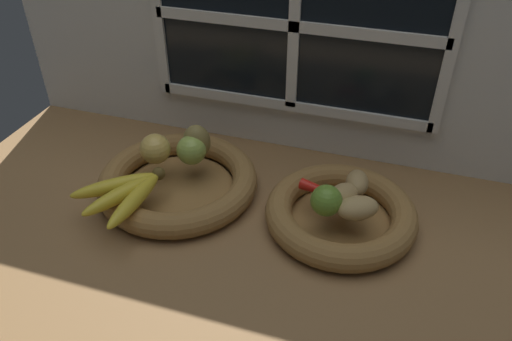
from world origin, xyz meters
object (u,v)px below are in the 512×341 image
(fruit_bowl_right, at_px, (341,214))
(lime_near, at_px, (326,201))
(chili_pepper, at_px, (334,195))
(fruit_bowl_left, at_px, (178,181))
(apple_green_back, at_px, (191,150))
(potato_back, at_px, (357,183))
(banana_bunch_front, at_px, (125,192))
(potato_large, at_px, (343,195))
(apple_golden_left, at_px, (155,149))
(potato_small, at_px, (357,208))
(pear_brown, at_px, (197,142))

(fruit_bowl_right, xyz_separation_m, lime_near, (-0.03, -0.04, 0.06))
(chili_pepper, bearing_deg, fruit_bowl_left, -164.89)
(apple_green_back, relative_size, potato_back, 0.90)
(banana_bunch_front, xyz_separation_m, potato_large, (0.41, 0.12, 0.00))
(fruit_bowl_left, distance_m, apple_golden_left, 0.09)
(apple_golden_left, height_order, potato_small, apple_golden_left)
(fruit_bowl_left, relative_size, apple_golden_left, 5.17)
(pear_brown, bearing_deg, fruit_bowl_left, -108.90)
(apple_green_back, relative_size, banana_bunch_front, 0.34)
(apple_green_back, bearing_deg, fruit_bowl_left, -115.54)
(apple_golden_left, distance_m, banana_bunch_front, 0.14)
(potato_large, bearing_deg, apple_golden_left, 177.45)
(potato_small, xyz_separation_m, potato_back, (-0.01, 0.08, -0.00))
(potato_large, relative_size, potato_back, 0.98)
(apple_green_back, relative_size, apple_golden_left, 0.97)
(banana_bunch_front, relative_size, potato_back, 2.65)
(potato_small, bearing_deg, chili_pepper, 144.10)
(fruit_bowl_right, relative_size, apple_golden_left, 4.54)
(potato_small, relative_size, chili_pepper, 0.56)
(fruit_bowl_right, relative_size, pear_brown, 3.83)
(potato_large, relative_size, lime_near, 1.15)
(potato_large, bearing_deg, banana_bunch_front, -164.37)
(apple_green_back, distance_m, apple_golden_left, 0.08)
(pear_brown, bearing_deg, banana_bunch_front, -113.85)
(banana_bunch_front, distance_m, chili_pepper, 0.41)
(pear_brown, distance_m, banana_bunch_front, 0.20)
(pear_brown, distance_m, chili_pepper, 0.32)
(lime_near, bearing_deg, chili_pepper, 79.94)
(apple_green_back, height_order, pear_brown, pear_brown)
(banana_bunch_front, bearing_deg, potato_large, 15.63)
(pear_brown, bearing_deg, chili_pepper, -10.64)
(apple_green_back, relative_size, chili_pepper, 0.45)
(potato_back, relative_size, chili_pepper, 0.50)
(potato_small, bearing_deg, apple_green_back, 168.95)
(pear_brown, xyz_separation_m, banana_bunch_front, (-0.08, -0.18, -0.02))
(apple_green_back, height_order, potato_small, apple_green_back)
(fruit_bowl_left, relative_size, apple_green_back, 5.35)
(fruit_bowl_right, distance_m, apple_golden_left, 0.42)
(banana_bunch_front, bearing_deg, lime_near, 11.14)
(fruit_bowl_left, height_order, fruit_bowl_right, same)
(apple_golden_left, distance_m, lime_near, 0.39)
(fruit_bowl_right, height_order, potato_small, potato_small)
(apple_golden_left, bearing_deg, fruit_bowl_left, -18.04)
(potato_small, xyz_separation_m, potato_large, (-0.03, 0.03, -0.00))
(chili_pepper, bearing_deg, potato_back, 60.44)
(potato_small, height_order, potato_back, same)
(apple_golden_left, xyz_separation_m, banana_bunch_front, (-0.00, -0.13, -0.02))
(potato_large, bearing_deg, fruit_bowl_right, 0.00)
(fruit_bowl_left, distance_m, fruit_bowl_right, 0.36)
(fruit_bowl_left, height_order, pear_brown, pear_brown)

